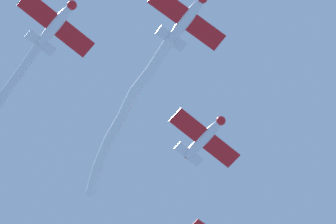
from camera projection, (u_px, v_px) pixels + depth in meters
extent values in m
ellipsoid|color=white|center=(186.00, 20.00, 67.14)|extent=(2.22, 5.11, 1.03)
ellipsoid|color=#1E2D4C|center=(190.00, 13.00, 67.31)|extent=(0.97, 1.38, 0.55)
cube|color=red|center=(187.00, 19.00, 66.96)|extent=(7.49, 3.44, 0.14)
cube|color=white|center=(171.00, 39.00, 67.87)|extent=(3.00, 1.63, 0.11)
cube|color=red|center=(172.00, 36.00, 68.33)|extent=(0.41, 1.14, 1.41)
cylinder|color=white|center=(160.00, 57.00, 68.51)|extent=(2.21, 3.24, 1.50)
cylinder|color=white|center=(143.00, 81.00, 69.79)|extent=(1.99, 2.89, 1.75)
cylinder|color=white|center=(128.00, 104.00, 71.14)|extent=(2.44, 3.07, 1.64)
cylinder|color=white|center=(115.00, 129.00, 72.56)|extent=(2.31, 3.17, 1.60)
cylinder|color=white|center=(103.00, 154.00, 73.99)|extent=(2.57, 3.21, 1.49)
cylinder|color=white|center=(94.00, 180.00, 75.33)|extent=(2.57, 2.97, 1.20)
sphere|color=white|center=(168.00, 43.00, 67.85)|extent=(0.95, 0.95, 0.95)
sphere|color=white|center=(151.00, 70.00, 69.16)|extent=(0.95, 0.95, 0.95)
sphere|color=white|center=(134.00, 91.00, 70.42)|extent=(0.95, 0.95, 0.95)
sphere|color=white|center=(122.00, 117.00, 71.87)|extent=(0.95, 0.95, 0.95)
sphere|color=white|center=(108.00, 141.00, 73.26)|extent=(0.95, 0.95, 0.95)
sphere|color=white|center=(97.00, 167.00, 74.71)|extent=(0.95, 0.95, 0.95)
sphere|color=white|center=(90.00, 192.00, 75.95)|extent=(0.95, 0.95, 0.95)
ellipsoid|color=white|center=(204.00, 139.00, 71.41)|extent=(1.91, 5.12, 1.03)
sphere|color=red|center=(221.00, 121.00, 70.72)|extent=(1.01, 1.01, 0.87)
ellipsoid|color=#1E2D4C|center=(208.00, 132.00, 71.59)|extent=(0.90, 1.36, 0.55)
cube|color=red|center=(205.00, 138.00, 71.24)|extent=(7.48, 3.00, 0.14)
cube|color=white|center=(189.00, 154.00, 72.10)|extent=(2.97, 1.46, 0.11)
cube|color=red|center=(189.00, 151.00, 72.57)|extent=(0.34, 1.15, 1.41)
ellipsoid|color=white|center=(55.00, 26.00, 67.63)|extent=(1.90, 5.12, 1.03)
sphere|color=red|center=(72.00, 5.00, 66.94)|extent=(1.01, 1.01, 0.87)
ellipsoid|color=#1E2D4C|center=(60.00, 19.00, 67.80)|extent=(0.90, 1.36, 0.55)
cube|color=red|center=(56.00, 25.00, 67.45)|extent=(7.48, 2.98, 0.14)
cube|color=white|center=(41.00, 43.00, 68.32)|extent=(2.97, 1.45, 0.11)
cube|color=red|center=(42.00, 40.00, 68.79)|extent=(0.34, 1.15, 1.41)
cylinder|color=white|center=(30.00, 59.00, 68.73)|extent=(1.52, 2.85, 0.83)
cylinder|color=white|center=(13.00, 82.00, 69.55)|extent=(1.45, 2.85, 0.91)
sphere|color=white|center=(38.00, 47.00, 68.30)|extent=(0.80, 0.80, 0.80)
sphere|color=white|center=(22.00, 70.00, 69.16)|extent=(0.80, 0.80, 0.80)
sphere|color=white|center=(5.00, 93.00, 69.93)|extent=(0.80, 0.80, 0.80)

